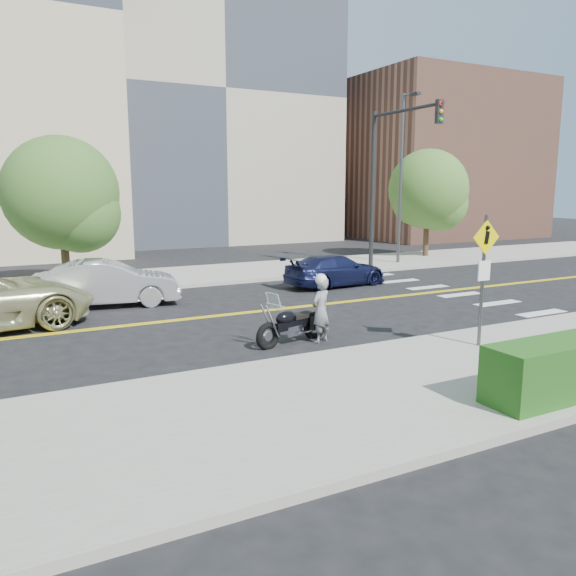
{
  "coord_description": "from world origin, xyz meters",
  "views": [
    {
      "loc": [
        -5.51,
        -15.4,
        3.71
      ],
      "look_at": [
        1.06,
        -2.77,
        1.2
      ],
      "focal_mm": 35.0,
      "sensor_mm": 36.0,
      "label": 1
    }
  ],
  "objects_px": {
    "parked_car_silver": "(107,283)",
    "parked_car_blue": "(335,270)",
    "pedestrian_sign": "(484,268)",
    "motorcyclist": "(321,308)",
    "motorcycle": "(293,316)"
  },
  "relations": [
    {
      "from": "pedestrian_sign",
      "to": "motorcyclist",
      "type": "relative_size",
      "value": 1.76
    },
    {
      "from": "motorcycle",
      "to": "parked_car_blue",
      "type": "relative_size",
      "value": 0.52
    },
    {
      "from": "motorcycle",
      "to": "parked_car_blue",
      "type": "xyz_separation_m",
      "value": [
        5.3,
        6.47,
        -0.05
      ]
    },
    {
      "from": "parked_car_silver",
      "to": "parked_car_blue",
      "type": "distance_m",
      "value": 8.53
    },
    {
      "from": "pedestrian_sign",
      "to": "parked_car_silver",
      "type": "xyz_separation_m",
      "value": [
        -6.68,
        9.3,
        -1.22
      ]
    },
    {
      "from": "motorcyclist",
      "to": "motorcycle",
      "type": "relative_size",
      "value": 0.78
    },
    {
      "from": "parked_car_silver",
      "to": "parked_car_blue",
      "type": "bearing_deg",
      "value": -82.28
    },
    {
      "from": "motorcycle",
      "to": "parked_car_blue",
      "type": "distance_m",
      "value": 8.36
    },
    {
      "from": "motorcyclist",
      "to": "motorcycle",
      "type": "distance_m",
      "value": 0.71
    },
    {
      "from": "pedestrian_sign",
      "to": "motorcycle",
      "type": "relative_size",
      "value": 1.38
    },
    {
      "from": "motorcyclist",
      "to": "parked_car_silver",
      "type": "bearing_deg",
      "value": -84.08
    },
    {
      "from": "motorcyclist",
      "to": "motorcycle",
      "type": "xyz_separation_m",
      "value": [
        -0.63,
        0.26,
        -0.19
      ]
    },
    {
      "from": "parked_car_silver",
      "to": "parked_car_blue",
      "type": "height_order",
      "value": "parked_car_silver"
    },
    {
      "from": "parked_car_blue",
      "to": "parked_car_silver",
      "type": "bearing_deg",
      "value": 83.05
    },
    {
      "from": "pedestrian_sign",
      "to": "motorcyclist",
      "type": "height_order",
      "value": "pedestrian_sign"
    }
  ]
}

